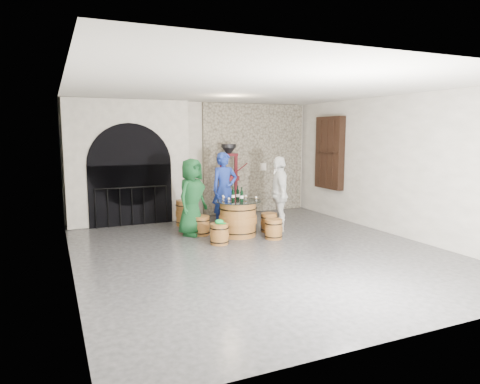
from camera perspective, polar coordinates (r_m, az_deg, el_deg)
name	(u,v)px	position (r m, az deg, el deg)	size (l,w,h in m)	color
ground	(259,251)	(8.70, 2.51, -7.81)	(8.00, 8.00, 0.00)	#2D2D2F
wall_back	(196,160)	(12.11, -5.93, 4.29)	(8.00, 8.00, 0.00)	beige
wall_front	(419,201)	(5.18, 22.77, -1.12)	(8.00, 8.00, 0.00)	beige
wall_left	(68,179)	(7.53, -22.00, 1.57)	(8.00, 8.00, 0.00)	beige
wall_right	(396,166)	(10.45, 20.04, 3.29)	(8.00, 8.00, 0.00)	beige
ceiling	(260,88)	(8.42, 2.64, 13.66)	(8.00, 8.00, 0.00)	beige
stone_facing_panel	(254,158)	(12.73, 1.90, 4.50)	(3.20, 0.12, 3.18)	#9E957E
arched_opening	(128,163)	(11.41, -14.65, 3.77)	(3.10, 0.60, 3.19)	beige
shuttered_window	(329,153)	(12.20, 11.82, 5.14)	(0.23, 1.10, 2.00)	black
barrel_table	(238,218)	(9.82, -0.28, -3.54)	(1.07, 1.07, 0.82)	brown
barrel_stool_left	(201,226)	(9.97, -5.18, -4.49)	(0.42, 0.42, 0.45)	brown
barrel_stool_far	(228,219)	(10.66, -1.64, -3.64)	(0.42, 0.42, 0.45)	brown
barrel_stool_right	(269,223)	(10.29, 3.90, -4.08)	(0.42, 0.42, 0.45)	brown
barrel_stool_near_right	(274,229)	(9.61, 4.51, -4.95)	(0.42, 0.42, 0.45)	brown
barrel_stool_near_left	(219,234)	(9.13, -2.77, -5.61)	(0.42, 0.42, 0.45)	brown
green_cap	(219,222)	(9.08, -2.76, -3.99)	(0.23, 0.18, 0.10)	#0D9838
person_green	(192,197)	(9.88, -6.43, -0.68)	(0.87, 0.56, 1.78)	#12431F
person_blue	(225,189)	(10.82, -2.08, 0.37)	(0.68, 0.45, 1.87)	navy
person_white	(279,194)	(10.32, 5.23, -0.23)	(1.05, 0.44, 1.80)	white
wine_bottle_left	(233,195)	(9.75, -0.93, -0.38)	(0.08, 0.08, 0.32)	black
wine_bottle_center	(242,196)	(9.62, 0.23, -0.49)	(0.08, 0.08, 0.32)	black
wine_bottle_right	(238,194)	(9.87, -0.31, -0.29)	(0.08, 0.08, 0.32)	black
tasting_glass_a	(229,200)	(9.57, -1.50, -1.04)	(0.05, 0.05, 0.10)	#A26A1F
tasting_glass_b	(246,197)	(9.95, 0.78, -0.70)	(0.05, 0.05, 0.10)	#A26A1F
tasting_glass_c	(223,197)	(9.94, -2.29, -0.70)	(0.05, 0.05, 0.10)	#A26A1F
tasting_glass_d	(241,196)	(10.07, 0.08, -0.59)	(0.05, 0.05, 0.10)	#A26A1F
tasting_glass_e	(256,199)	(9.73, 2.18, -0.89)	(0.05, 0.05, 0.10)	#A26A1F
tasting_glass_f	(224,198)	(9.80, -2.19, -0.83)	(0.05, 0.05, 0.10)	#A26A1F
side_barrel	(185,213)	(11.02, -7.33, -2.77)	(0.49, 0.49, 0.65)	brown
corking_press	(229,175)	(11.90, -1.50, 2.29)	(0.84, 0.46, 2.05)	#510D15
control_box	(263,167)	(12.78, 3.06, 3.39)	(0.18, 0.10, 0.22)	silver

